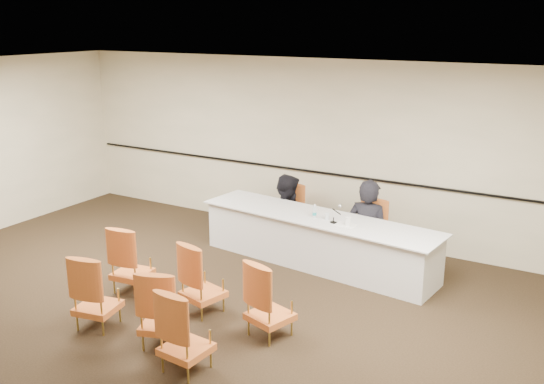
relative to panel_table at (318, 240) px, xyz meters
The scene contains 20 objects.
floor 2.79m from the panel_table, 102.64° to the right, with size 10.00×10.00×0.00m, color black.
ceiling 3.81m from the panel_table, 102.64° to the right, with size 10.00×10.00×0.00m, color silver.
wall_back 1.82m from the panel_table, 114.90° to the left, with size 10.00×0.04×3.00m, color beige.
wall_rail 1.57m from the panel_table, 115.59° to the left, with size 9.80×0.04×0.03m, color black.
panel_table is the anchor object (origin of this frame).
panelist_main 0.78m from the panel_table, 39.88° to the left, with size 0.68×0.44×1.86m, color black.
panelist_main_chair 0.79m from the panel_table, 39.88° to the left, with size 0.50×0.50×0.95m, color #B65E20, non-canonical shape.
panelist_second 1.13m from the panel_table, 143.61° to the left, with size 0.83×0.65×1.72m, color black.
panelist_second_chair 1.13m from the panel_table, 143.61° to the left, with size 0.50×0.50×0.95m, color #B65E20, non-canonical shape.
papers 0.66m from the panel_table, 16.84° to the right, with size 0.30×0.22×0.00m, color white.
microphone 0.62m from the panel_table, 25.78° to the right, with size 0.09×0.18×0.26m, color black, non-canonical shape.
water_bottle 0.49m from the panel_table, 113.53° to the right, with size 0.06×0.06×0.21m, color teal, non-canonical shape.
drinking_glass 0.47m from the panel_table, 21.37° to the right, with size 0.06×0.06×0.10m, color silver.
coffee_cup 0.73m from the panel_table, 16.85° to the right, with size 0.08×0.08×0.13m, color white.
aud_chair_front_left 2.77m from the panel_table, 130.09° to the right, with size 0.50×0.50×0.95m, color #B65E20, non-canonical shape.
aud_chair_front_mid 2.22m from the panel_table, 104.81° to the right, with size 0.50×0.50×0.95m, color #B65E20, non-canonical shape.
aud_chair_front_right 2.29m from the panel_table, 78.10° to the right, with size 0.50×0.50×0.95m, color #B65E20, non-canonical shape.
aud_chair_back_left 3.41m from the panel_table, 115.08° to the right, with size 0.50×0.50×0.95m, color #B65E20, non-canonical shape.
aud_chair_back_mid 3.07m from the panel_table, 99.10° to the right, with size 0.50×0.50×0.95m, color #B65E20, non-canonical shape.
aud_chair_back_right 3.32m from the panel_table, 88.72° to the right, with size 0.50×0.50×0.95m, color #B65E20, non-canonical shape.
Camera 1 is at (4.32, -5.10, 3.60)m, focal length 40.00 mm.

